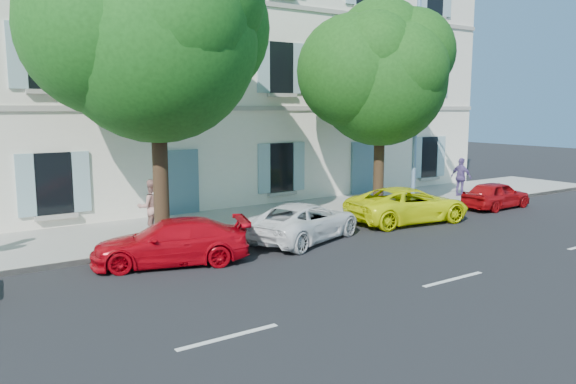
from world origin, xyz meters
TOP-DOWN VIEW (x-y plane):
  - ground at (0.00, 0.00)m, footprint 90.00×90.00m
  - sidewalk at (0.00, 4.45)m, footprint 36.00×4.50m
  - kerb at (0.00, 2.28)m, footprint 36.00×0.16m
  - building at (0.00, 10.20)m, footprint 28.00×7.00m
  - car_red_coupe at (-4.99, 1.01)m, footprint 4.32×2.84m
  - car_white_coupe at (-0.59, 1.21)m, footprint 4.58×3.23m
  - car_yellow_supercar at (4.05, 1.36)m, footprint 4.74×2.65m
  - car_red_hatchback at (9.00, 1.31)m, footprint 3.30×1.43m
  - tree_left at (-4.42, 3.02)m, footprint 5.72×5.72m
  - tree_right at (4.47, 3.34)m, footprint 4.95×4.95m
  - street_lamp at (5.89, 2.71)m, footprint 0.27×1.73m
  - pedestrian_a at (-4.27, 3.89)m, footprint 0.73×0.70m
  - pedestrian_b at (-4.41, 3.90)m, footprint 0.92×0.77m
  - pedestrian_c at (9.64, 3.57)m, footprint 0.51×1.03m

SIDE VIEW (x-z plane):
  - ground at x=0.00m, z-range 0.00..0.00m
  - sidewalk at x=0.00m, z-range 0.00..0.15m
  - kerb at x=0.00m, z-range 0.00..0.16m
  - car_red_hatchback at x=9.00m, z-range 0.00..1.11m
  - car_white_coupe at x=-0.59m, z-range 0.00..1.16m
  - car_red_coupe at x=-4.99m, z-range 0.00..1.16m
  - car_yellow_supercar at x=4.05m, z-range 0.00..1.25m
  - pedestrian_a at x=-4.27m, z-range 0.15..1.84m
  - pedestrian_c at x=9.64m, z-range 0.15..1.85m
  - pedestrian_b at x=-4.41m, z-range 0.15..1.87m
  - street_lamp at x=5.89m, z-range 0.69..8.83m
  - tree_right at x=4.47m, z-range 1.23..8.85m
  - tree_left at x=-4.42m, z-range 1.42..10.29m
  - building at x=0.00m, z-range 0.00..12.00m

